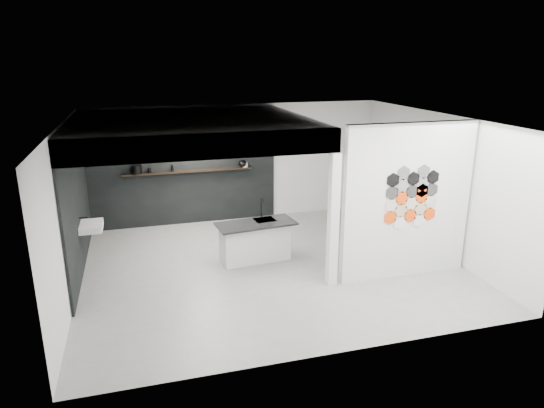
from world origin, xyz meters
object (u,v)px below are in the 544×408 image
(kitchen_island, at_px, (255,241))
(glass_vase, at_px, (245,164))
(utensil_cup, at_px, (149,171))
(partition_panel, at_px, (407,202))
(glass_bowl, at_px, (245,165))
(stockpot, at_px, (136,169))
(kettle, at_px, (243,164))
(wall_basin, at_px, (91,226))
(bottle_dark, at_px, (172,168))

(kitchen_island, bearing_deg, glass_vase, 75.02)
(utensil_cup, bearing_deg, partition_panel, -41.94)
(kitchen_island, xyz_separation_m, glass_bowl, (0.38, 2.50, 0.96))
(kitchen_island, distance_m, utensil_cup, 3.26)
(kitchen_island, height_order, utensil_cup, utensil_cup)
(partition_panel, distance_m, glass_bowl, 4.39)
(stockpot, relative_size, utensil_cup, 2.35)
(stockpot, height_order, kettle, stockpot)
(partition_panel, distance_m, wall_basin, 5.78)
(wall_basin, height_order, kitchen_island, kitchen_island)
(stockpot, height_order, glass_vase, stockpot)
(kettle, relative_size, glass_bowl, 1.32)
(wall_basin, height_order, glass_vase, glass_vase)
(partition_panel, relative_size, bottle_dark, 19.41)
(partition_panel, height_order, kitchen_island, partition_panel)
(kettle, relative_size, glass_vase, 1.52)
(wall_basin, xyz_separation_m, kitchen_island, (3.01, -0.44, -0.44))
(wall_basin, relative_size, utensil_cup, 5.91)
(kitchen_island, distance_m, stockpot, 3.44)
(glass_vase, height_order, utensil_cup, glass_vase)
(glass_vase, bearing_deg, wall_basin, -148.65)
(wall_basin, relative_size, glass_vase, 4.51)
(partition_panel, relative_size, kitchen_island, 1.78)
(wall_basin, xyz_separation_m, bottle_dark, (1.68, 2.07, 0.54))
(stockpot, xyz_separation_m, glass_vase, (2.51, 0.00, -0.03))
(stockpot, bearing_deg, bottle_dark, 0.00)
(glass_vase, distance_m, bottle_dark, 1.71)
(stockpot, height_order, glass_bowl, stockpot)
(partition_panel, relative_size, stockpot, 11.74)
(bottle_dark, bearing_deg, kettle, 0.00)
(stockpot, bearing_deg, glass_vase, 0.00)
(partition_panel, xyz_separation_m, glass_vase, (-2.08, 3.87, -0.01))
(glass_bowl, height_order, glass_vase, glass_vase)
(bottle_dark, xyz_separation_m, utensil_cup, (-0.52, 0.00, -0.02))
(stockpot, relative_size, bottle_dark, 1.65)
(wall_basin, relative_size, bottle_dark, 4.16)
(kitchen_island, bearing_deg, utensil_cup, 120.04)
(kettle, distance_m, glass_vase, 0.05)
(glass_vase, xyz_separation_m, bottle_dark, (-1.71, 0.00, 0.01))
(partition_panel, height_order, glass_bowl, partition_panel)
(glass_vase, bearing_deg, utensil_cup, 180.00)
(partition_panel, bearing_deg, kitchen_island, 150.98)
(kitchen_island, height_order, glass_bowl, glass_bowl)
(wall_basin, distance_m, kitchen_island, 3.08)
(wall_basin, xyz_separation_m, glass_vase, (3.39, 2.07, 0.54))
(kettle, relative_size, utensil_cup, 2.00)
(wall_basin, distance_m, glass_vase, 4.01)
(glass_bowl, bearing_deg, kitchen_island, -98.57)
(bottle_dark, height_order, utensil_cup, bottle_dark)
(kettle, bearing_deg, kitchen_island, -104.75)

